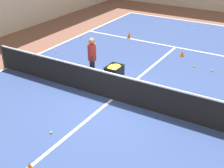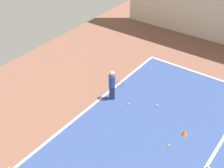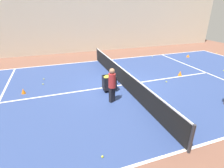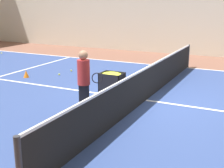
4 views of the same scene
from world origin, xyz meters
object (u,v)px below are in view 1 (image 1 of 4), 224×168
Objects in this scene: coach_at_net at (92,55)px; training_cone_1 at (182,53)px; ball_cart at (114,72)px; tennis_net at (112,86)px.

coach_at_net is 4.58m from training_cone_1.
coach_at_net reaches higher than training_cone_1.
training_cone_1 is (1.11, 4.17, -0.45)m from ball_cart.
ball_cart is at bearing -104.97° from training_cone_1.
coach_at_net reaches higher than ball_cart.
ball_cart is (1.13, -0.25, -0.33)m from coach_at_net.
coach_at_net is at bearing 144.14° from tennis_net.
coach_at_net is 1.20m from ball_cart.
tennis_net reaches higher than ball_cart.
tennis_net is at bearing -63.54° from ball_cart.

